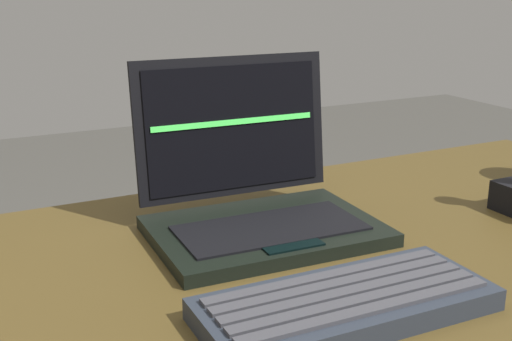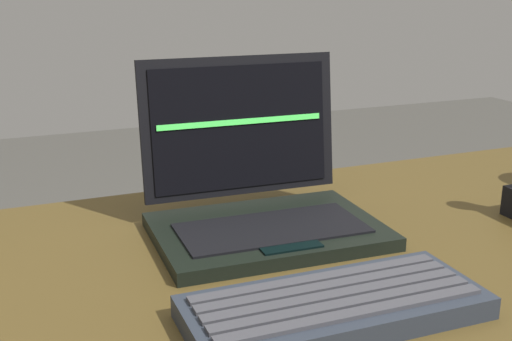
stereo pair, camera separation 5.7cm
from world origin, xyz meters
name	(u,v)px [view 1 (the left image)]	position (x,y,z in m)	size (l,w,h in m)	color
desk	(242,340)	(0.00, 0.00, 0.64)	(1.57, 0.66, 0.74)	#443417
laptop_front	(255,197)	(0.07, 0.11, 0.78)	(0.31, 0.24, 0.23)	black
external_keyboard	(346,303)	(0.05, -0.15, 0.75)	(0.31, 0.13, 0.03)	#232932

